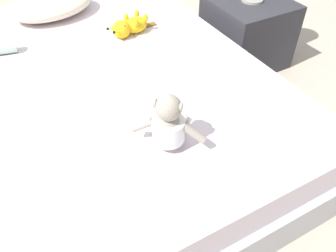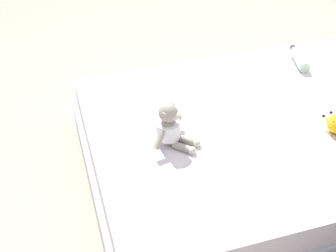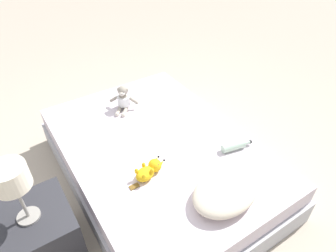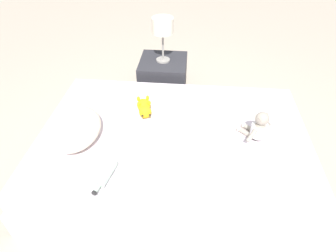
{
  "view_description": "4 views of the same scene",
  "coord_description": "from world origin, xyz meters",
  "views": [
    {
      "loc": [
        -0.43,
        -1.4,
        1.33
      ],
      "look_at": [
        -0.0,
        -0.62,
        0.49
      ],
      "focal_mm": 36.25,
      "sensor_mm": 36.0,
      "label": 1
    },
    {
      "loc": [
        1.66,
        -1.11,
        1.93
      ],
      "look_at": [
        -0.0,
        -0.62,
        0.49
      ],
      "focal_mm": 48.48,
      "sensor_mm": 36.0,
      "label": 2
    },
    {
      "loc": [
        0.93,
        1.57,
        2.02
      ],
      "look_at": [
        -0.11,
        -0.02,
        0.51
      ],
      "focal_mm": 31.77,
      "sensor_mm": 36.0,
      "label": 3
    },
    {
      "loc": [
        -1.62,
        -0.11,
        1.82
      ],
      "look_at": [
        -0.01,
        0.04,
        0.47
      ],
      "focal_mm": 30.69,
      "sensor_mm": 36.0,
      "label": 4
    }
  ],
  "objects": [
    {
      "name": "nightstand",
      "position": [
        1.05,
        0.2,
        0.22
      ],
      "size": [
        0.48,
        0.48,
        0.44
      ],
      "color": "#2D2D33",
      "rests_on": "ground_plane"
    },
    {
      "name": "plush_yellow_creature",
      "position": [
        0.23,
        0.26,
        0.44
      ],
      "size": [
        0.32,
        0.16,
        0.1
      ],
      "color": "yellow",
      "rests_on": "bed"
    },
    {
      "name": "ground_plane",
      "position": [
        0.0,
        0.0,
        0.0
      ],
      "size": [
        16.0,
        16.0,
        0.0
      ],
      "primitive_type": "plane",
      "color": "#B7A893"
    },
    {
      "name": "bed",
      "position": [
        0.0,
        0.0,
        0.19
      ],
      "size": [
        1.44,
        2.07,
        0.39
      ],
      "color": "#B2B2B7",
      "rests_on": "ground_plane"
    },
    {
      "name": "pillow",
      "position": [
        -0.09,
        0.71,
        0.46
      ],
      "size": [
        0.56,
        0.44,
        0.14
      ],
      "color": "beige",
      "rests_on": "bed"
    },
    {
      "name": "plush_monkey",
      "position": [
        0.01,
        -0.61,
        0.48
      ],
      "size": [
        0.26,
        0.26,
        0.24
      ],
      "color": "#9E9384",
      "rests_on": "bed"
    }
  ]
}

